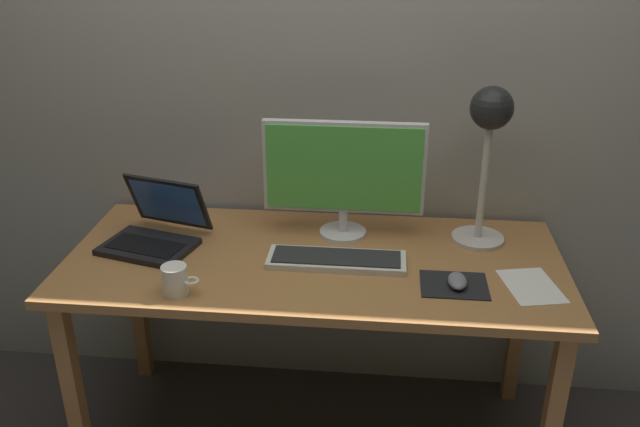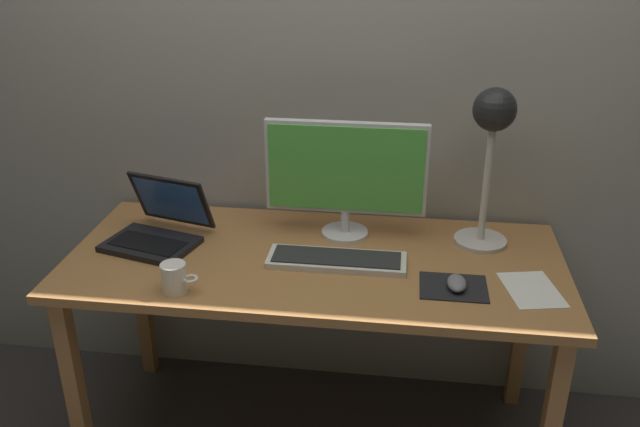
{
  "view_description": "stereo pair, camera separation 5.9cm",
  "coord_description": "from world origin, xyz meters",
  "px_view_note": "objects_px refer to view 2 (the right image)",
  "views": [
    {
      "loc": [
        0.21,
        -1.9,
        1.77
      ],
      "look_at": [
        0.02,
        -0.05,
        0.92
      ],
      "focal_mm": 37.57,
      "sensor_mm": 36.0,
      "label": 1
    },
    {
      "loc": [
        0.27,
        -1.89,
        1.77
      ],
      "look_at": [
        0.02,
        -0.05,
        0.92
      ],
      "focal_mm": 37.57,
      "sensor_mm": 36.0,
      "label": 2
    }
  ],
  "objects_px": {
    "laptop": "(160,223)",
    "coffee_mug": "(175,278)",
    "mouse": "(457,283)",
    "monitor": "(346,173)",
    "desk_lamp": "(492,134)",
    "keyboard_main": "(337,260)"
  },
  "relations": [
    {
      "from": "monitor",
      "to": "coffee_mug",
      "type": "xyz_separation_m",
      "value": [
        -0.46,
        -0.44,
        -0.19
      ]
    },
    {
      "from": "monitor",
      "to": "keyboard_main",
      "type": "distance_m",
      "value": 0.3
    },
    {
      "from": "keyboard_main",
      "to": "coffee_mug",
      "type": "bearing_deg",
      "value": -152.67
    },
    {
      "from": "laptop",
      "to": "desk_lamp",
      "type": "distance_m",
      "value": 1.13
    },
    {
      "from": "laptop",
      "to": "desk_lamp",
      "type": "relative_size",
      "value": 0.67
    },
    {
      "from": "desk_lamp",
      "to": "mouse",
      "type": "distance_m",
      "value": 0.49
    },
    {
      "from": "monitor",
      "to": "coffee_mug",
      "type": "bearing_deg",
      "value": -136.22
    },
    {
      "from": "laptop",
      "to": "coffee_mug",
      "type": "distance_m",
      "value": 0.36
    },
    {
      "from": "keyboard_main",
      "to": "mouse",
      "type": "distance_m",
      "value": 0.39
    },
    {
      "from": "monitor",
      "to": "laptop",
      "type": "height_order",
      "value": "monitor"
    },
    {
      "from": "monitor",
      "to": "mouse",
      "type": "bearing_deg",
      "value": -40.95
    },
    {
      "from": "laptop",
      "to": "coffee_mug",
      "type": "xyz_separation_m",
      "value": [
        0.16,
        -0.33,
        -0.01
      ]
    },
    {
      "from": "desk_lamp",
      "to": "mouse",
      "type": "xyz_separation_m",
      "value": [
        -0.1,
        -0.32,
        -0.36
      ]
    },
    {
      "from": "desk_lamp",
      "to": "coffee_mug",
      "type": "distance_m",
      "value": 1.07
    },
    {
      "from": "monitor",
      "to": "mouse",
      "type": "relative_size",
      "value": 5.61
    },
    {
      "from": "keyboard_main",
      "to": "laptop",
      "type": "relative_size",
      "value": 1.25
    },
    {
      "from": "keyboard_main",
      "to": "desk_lamp",
      "type": "height_order",
      "value": "desk_lamp"
    },
    {
      "from": "laptop",
      "to": "mouse",
      "type": "height_order",
      "value": "laptop"
    },
    {
      "from": "laptop",
      "to": "mouse",
      "type": "xyz_separation_m",
      "value": [
        0.98,
        -0.2,
        -0.04
      ]
    },
    {
      "from": "keyboard_main",
      "to": "desk_lamp",
      "type": "relative_size",
      "value": 0.83
    },
    {
      "from": "coffee_mug",
      "to": "desk_lamp",
      "type": "bearing_deg",
      "value": 25.71
    },
    {
      "from": "laptop",
      "to": "desk_lamp",
      "type": "xyz_separation_m",
      "value": [
        1.08,
        0.11,
        0.32
      ]
    }
  ]
}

